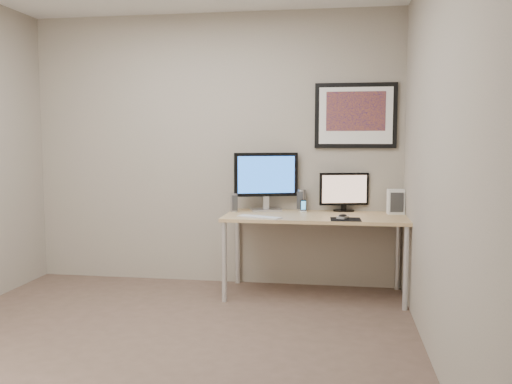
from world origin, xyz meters
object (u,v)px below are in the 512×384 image
speaker_left (234,203)px  keyboard (260,217)px  framed_art (356,115)px  phone_dock (303,206)px  fan_unit (396,202)px  monitor_large (266,179)px  desk (315,222)px  monitor_tv (344,191)px  speaker_right (302,200)px

speaker_left → keyboard: (0.29, -0.34, -0.08)m
keyboard → framed_art: bearing=56.8°
speaker_left → phone_dock: (0.64, 0.08, -0.03)m
fan_unit → phone_dock: bearing=174.9°
monitor_large → speaker_left: bearing=-178.9°
framed_art → fan_unit: 0.87m
desk → monitor_tv: 0.46m
speaker_left → phone_dock: 0.64m
speaker_right → keyboard: (-0.32, -0.53, -0.09)m
speaker_right → monitor_tv: bearing=15.8°
framed_art → monitor_tv: size_ratio=1.65×
speaker_left → keyboard: speaker_left is taller
monitor_tv → phone_dock: 0.41m
monitor_tv → speaker_right: bearing=164.2°
monitor_large → speaker_right: 0.40m
fan_unit → speaker_left: bearing=177.8°
monitor_tv → fan_unit: (0.46, -0.09, -0.08)m
monitor_large → phone_dock: 0.43m
desk → speaker_right: bearing=115.2°
framed_art → monitor_tv: bearing=-154.0°
keyboard → fan_unit: size_ratio=1.76×
phone_dock → fan_unit: fan_unit is taller
monitor_large → speaker_right: (0.33, 0.09, -0.20)m
monitor_tv → speaker_right: size_ratio=2.28×
fan_unit → desk: bearing=-170.4°
monitor_tv → speaker_left: monitor_tv is taller
monitor_large → phone_dock: size_ratio=5.03×
desk → keyboard: size_ratio=4.06×
speaker_left → fan_unit: 1.47m
monitor_large → keyboard: size_ratio=1.48×
framed_art → keyboard: bearing=-145.1°
desk → framed_art: framed_art is taller
monitor_large → monitor_tv: size_ratio=1.28×
monitor_large → speaker_right: bearing=-2.8°
monitor_large → speaker_left: monitor_large is taller
monitor_tv → fan_unit: monitor_tv is taller
desk → framed_art: 1.07m
monitor_large → keyboard: monitor_large is taller
monitor_tv → monitor_large: bearing=172.3°
monitor_large → phone_dock: bearing=-21.8°
fan_unit → speaker_right: bearing=167.4°
framed_art → monitor_tv: (-0.10, -0.05, -0.70)m
speaker_left → fan_unit: bearing=-21.4°
framed_art → phone_dock: size_ratio=6.47×
monitor_tv → speaker_right: monitor_tv is taller
desk → speaker_left: 0.78m
desk → speaker_right: size_ratio=8.00×
framed_art → phone_dock: bearing=-162.8°
desk → phone_dock: 0.25m
speaker_right → keyboard: speaker_right is taller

